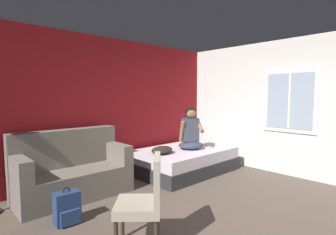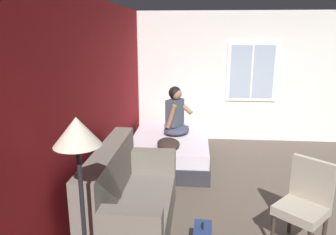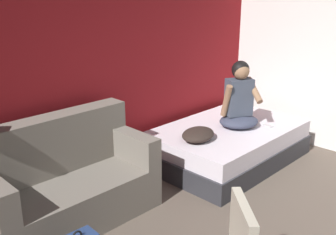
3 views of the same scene
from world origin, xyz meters
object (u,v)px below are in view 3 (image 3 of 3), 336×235
bed (228,144)px  cell_phone (268,126)px  couch (67,183)px  throw_pillow (198,134)px  person_seated (239,101)px

bed → cell_phone: cell_phone is taller
bed → couch: (-2.27, 0.31, 0.16)m
throw_pillow → person_seated: bearing=-5.5°
couch → person_seated: (2.36, -0.39, 0.44)m
throw_pillow → cell_phone: throw_pillow is taller
bed → person_seated: size_ratio=2.36×
throw_pillow → cell_phone: size_ratio=3.33×
bed → cell_phone: (0.38, -0.36, 0.25)m
couch → throw_pillow: 1.67m
couch → person_seated: 2.44m
bed → cell_phone: 0.58m
bed → throw_pillow: 0.71m
bed → throw_pillow: bearing=-178.7°
couch → cell_phone: 2.74m
couch → person_seated: person_seated is taller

